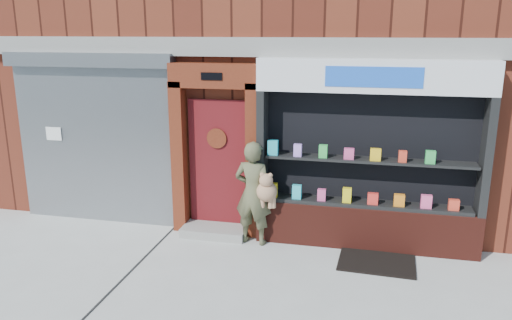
% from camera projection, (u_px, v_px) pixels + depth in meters
% --- Properties ---
extents(ground, '(80.00, 80.00, 0.00)m').
position_uv_depth(ground, '(230.00, 288.00, 6.80)').
color(ground, '#9E9E99').
rests_on(ground, ground).
extents(building, '(12.00, 8.16, 8.00)m').
position_uv_depth(building, '(298.00, 3.00, 11.44)').
color(building, '#4E1C12').
rests_on(building, ground).
extents(shutter_bay, '(3.10, 0.30, 3.04)m').
position_uv_depth(shutter_bay, '(95.00, 129.00, 8.82)').
color(shutter_bay, gray).
rests_on(shutter_bay, ground).
extents(red_door_bay, '(1.52, 0.58, 2.90)m').
position_uv_depth(red_door_bay, '(216.00, 150.00, 8.34)').
color(red_door_bay, '#531C0E').
rests_on(red_door_bay, ground).
extents(pharmacy_bay, '(3.50, 0.41, 3.00)m').
position_uv_depth(pharmacy_bay, '(368.00, 165.00, 7.79)').
color(pharmacy_bay, '#4F1A12').
rests_on(pharmacy_bay, ground).
extents(woman, '(0.74, 0.50, 1.71)m').
position_uv_depth(woman, '(255.00, 193.00, 8.04)').
color(woman, brown).
rests_on(woman, ground).
extents(doormat, '(1.17, 0.84, 0.03)m').
position_uv_depth(doormat, '(377.00, 263.00, 7.52)').
color(doormat, black).
rests_on(doormat, ground).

